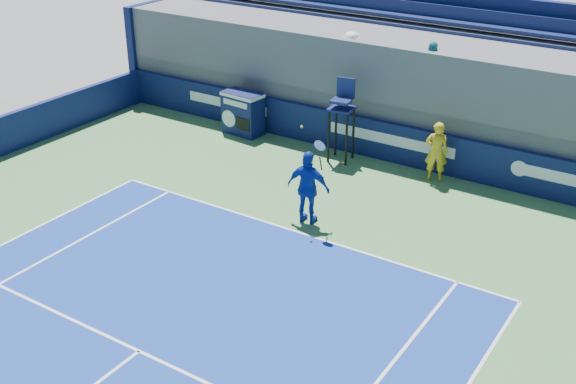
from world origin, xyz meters
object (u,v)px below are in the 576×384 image
Objects in this scene: ball_person at (436,152)px; tennis_player at (308,187)px; match_clock at (243,112)px; umpire_chair at (342,111)px.

tennis_player reaches higher than ball_person.
umpire_chair is at bearing -2.49° from match_clock.
ball_person is 0.67× the size of tennis_player.
umpire_chair reaches higher than ball_person.
umpire_chair is 0.96× the size of tennis_player.
tennis_player is at bearing -72.19° from umpire_chair.
match_clock is 6.43m from tennis_player.
umpire_chair reaches higher than match_clock.
umpire_chair is (3.73, -0.16, 0.79)m from match_clock.
tennis_player is at bearing -39.20° from match_clock.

